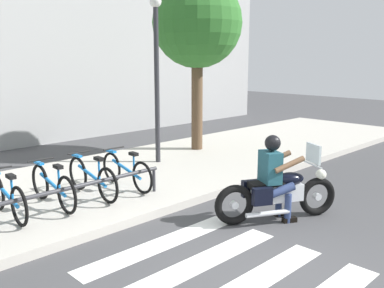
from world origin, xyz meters
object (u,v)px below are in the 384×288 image
tree_near_rack (197,24)px  street_lamp (157,66)px  rider (274,172)px  bicycle_4 (53,187)px  bike_rack (21,201)px  bicycle_3 (7,197)px  motorcycle (278,193)px  bicycle_6 (126,171)px  bicycle_5 (92,178)px

tree_near_rack → street_lamp: bearing=-167.3°
street_lamp → rider: bearing=-102.1°
bicycle_4 → bike_rack: bearing=-144.3°
bike_rack → bicycle_3: bearing=90.0°
bike_rack → motorcycle: bearing=-34.5°
motorcycle → bicycle_6: motorcycle is taller
bike_rack → bicycle_4: bearing=35.7°
motorcycle → bicycle_4: size_ratio=1.19×
motorcycle → rider: (-0.07, 0.04, 0.37)m
rider → street_lamp: size_ratio=0.36×
motorcycle → bicycle_4: bearing=132.1°
tree_near_rack → bicycle_6: bearing=-155.8°
rider → bicycle_3: size_ratio=0.91×
bicycle_4 → street_lamp: bearing=19.8°
bicycle_6 → bike_rack: size_ratio=0.32×
bike_rack → street_lamp: (4.14, 1.77, 1.92)m
motorcycle → tree_near_rack: tree_near_rack is taller
motorcycle → bicycle_5: 3.37m
bicycle_4 → bicycle_5: bearing=0.0°
rider → bicycle_5: size_ratio=0.84×
rider → tree_near_rack: bearing=59.2°
bicycle_4 → tree_near_rack: (5.14, 1.62, 3.06)m
tree_near_rack → bicycle_4: bearing=-162.6°
bike_rack → tree_near_rack: (5.91, 2.17, 3.00)m
motorcycle → bicycle_6: bearing=109.9°
bicycle_4 → bicycle_6: bicycle_4 is taller
bicycle_4 → bicycle_6: bearing=0.0°
bicycle_6 → bicycle_5: bearing=-180.0°
bicycle_4 → bicycle_5: 0.77m
rider → street_lamp: street_lamp is taller
bicycle_3 → rider: bearing=-40.6°
bicycle_5 → motorcycle: bearing=-57.7°
bicycle_3 → bike_rack: 0.56m
bicycle_3 → bicycle_5: 1.54m
bicycle_3 → bicycle_5: size_ratio=0.92×
bike_rack → tree_near_rack: size_ratio=1.08×
motorcycle → bicycle_3: 4.39m
rider → street_lamp: bearing=77.9°
bicycle_3 → bicycle_6: size_ratio=0.95×
motorcycle → rider: 0.38m
motorcycle → bicycle_5: (-1.80, 2.85, 0.04)m
bicycle_6 → rider: bearing=-71.0°
motorcycle → bike_rack: 4.05m
rider → bike_rack: rider is taller
bicycle_5 → street_lamp: bearing=25.0°
bicycle_6 → tree_near_rack: (3.60, 1.61, 3.07)m
bicycle_6 → bike_rack: bicycle_6 is taller
motorcycle → bike_rack: bearing=145.5°
rider → bicycle_5: bearing=121.7°
bicycle_5 → bike_rack: (-1.54, -0.55, 0.06)m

